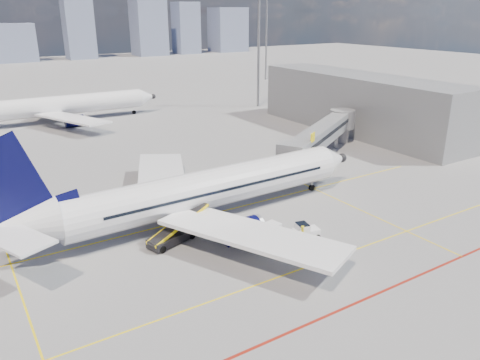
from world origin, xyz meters
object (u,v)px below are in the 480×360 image
object	(u,v)px
belt_loader	(173,235)
ramp_worker	(303,235)
main_aircraft	(197,192)
cargo_dolly	(266,234)
second_aircraft	(60,106)
baggage_tug	(305,231)

from	to	relation	value
belt_loader	ramp_worker	distance (m)	12.09
main_aircraft	ramp_worker	world-z (taller)	main_aircraft
cargo_dolly	belt_loader	xyz separation A→B (m)	(-7.25, 4.82, -0.24)
second_aircraft	belt_loader	world-z (taller)	second_aircraft
belt_loader	ramp_worker	bearing A→B (deg)	-50.31
main_aircraft	second_aircraft	bearing A→B (deg)	89.75
baggage_tug	ramp_worker	bearing A→B (deg)	-130.79
baggage_tug	cargo_dolly	size ratio (longest dim) A/B	0.77
second_aircraft	belt_loader	bearing A→B (deg)	-91.74
main_aircraft	second_aircraft	size ratio (longest dim) A/B	1.08
belt_loader	cargo_dolly	bearing A→B (deg)	-50.46
baggage_tug	main_aircraft	bearing A→B (deg)	138.69
second_aircraft	belt_loader	xyz separation A→B (m)	(-3.03, -58.05, -2.50)
belt_loader	main_aircraft	bearing A→B (deg)	18.50
second_aircraft	main_aircraft	bearing A→B (deg)	-87.53
main_aircraft	cargo_dolly	bearing A→B (deg)	-70.10
second_aircraft	baggage_tug	size ratio (longest dim) A/B	14.48
cargo_dolly	belt_loader	world-z (taller)	belt_loader
main_aircraft	baggage_tug	xyz separation A→B (m)	(6.65, -9.08, -2.41)
baggage_tug	ramp_worker	world-z (taller)	ramp_worker
second_aircraft	ramp_worker	distance (m)	65.14
main_aircraft	belt_loader	xyz separation A→B (m)	(-4.20, -2.98, -2.49)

